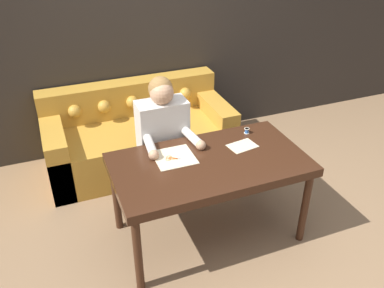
{
  "coord_description": "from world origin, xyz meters",
  "views": [
    {
      "loc": [
        -1.06,
        -2.2,
        2.4
      ],
      "look_at": [
        -0.1,
        0.23,
        0.82
      ],
      "focal_mm": 38.0,
      "sensor_mm": 36.0,
      "label": 1
    }
  ],
  "objects": [
    {
      "name": "pattern_paper_offcut",
      "position": [
        0.32,
        0.21,
        0.72
      ],
      "size": [
        0.24,
        0.19,
        0.0
      ],
      "color": "beige",
      "rests_on": "dining_table"
    },
    {
      "name": "person",
      "position": [
        -0.2,
        0.66,
        0.61
      ],
      "size": [
        0.46,
        0.56,
        1.21
      ],
      "color": "#33281E",
      "rests_on": "ground_plane"
    },
    {
      "name": "dining_table",
      "position": [
        -0.01,
        0.11,
        0.65
      ],
      "size": [
        1.47,
        0.8,
        0.72
      ],
      "color": "#381E11",
      "rests_on": "ground_plane"
    },
    {
      "name": "thread_spool",
      "position": [
        0.45,
        0.38,
        0.74
      ],
      "size": [
        0.04,
        0.04,
        0.05
      ],
      "color": "#3366B2",
      "rests_on": "dining_table"
    },
    {
      "name": "pattern_paper_main",
      "position": [
        -0.24,
        0.25,
        0.72
      ],
      "size": [
        0.3,
        0.3,
        0.0
      ],
      "color": "beige",
      "rests_on": "dining_table"
    },
    {
      "name": "ground_plane",
      "position": [
        0.0,
        0.0,
        0.0
      ],
      "size": [
        16.0,
        16.0,
        0.0
      ],
      "primitive_type": "plane",
      "color": "#846647"
    },
    {
      "name": "scissors",
      "position": [
        -0.25,
        0.23,
        0.72
      ],
      "size": [
        0.2,
        0.15,
        0.01
      ],
      "color": "silver",
      "rests_on": "dining_table"
    },
    {
      "name": "wall_back",
      "position": [
        0.0,
        1.83,
        1.3
      ],
      "size": [
        8.0,
        0.06,
        2.6
      ],
      "color": "#2D2823",
      "rests_on": "ground_plane"
    },
    {
      "name": "couch",
      "position": [
        -0.24,
        1.39,
        0.29
      ],
      "size": [
        1.85,
        0.87,
        0.8
      ],
      "color": "#B7842D",
      "rests_on": "ground_plane"
    }
  ]
}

